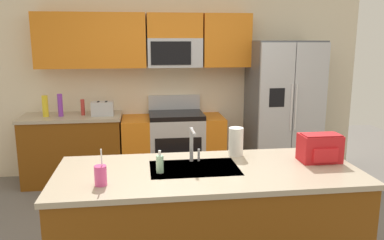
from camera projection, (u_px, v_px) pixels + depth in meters
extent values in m
cube|color=beige|center=(178.00, 80.00, 5.48)|extent=(5.20, 0.10, 2.60)
cube|color=orange|center=(63.00, 41.00, 4.97)|extent=(0.70, 0.32, 0.70)
cube|color=orange|center=(118.00, 41.00, 5.06)|extent=(0.70, 0.32, 0.70)
cube|color=orange|center=(226.00, 40.00, 5.24)|extent=(0.64, 0.32, 0.70)
cube|color=#B7BABF|center=(175.00, 53.00, 5.18)|extent=(0.72, 0.32, 0.38)
cube|color=black|center=(171.00, 53.00, 5.02)|extent=(0.52, 0.01, 0.30)
cube|color=orange|center=(174.00, 26.00, 5.11)|extent=(0.72, 0.32, 0.32)
cube|color=brown|center=(74.00, 150.00, 5.13)|extent=(1.24, 0.60, 0.86)
cube|color=tan|center=(72.00, 117.00, 5.04)|extent=(1.27, 0.63, 0.04)
cube|color=#B7BABF|center=(176.00, 147.00, 5.31)|extent=(0.72, 0.60, 0.84)
cube|color=black|center=(179.00, 151.00, 5.01)|extent=(0.60, 0.01, 0.36)
cube|color=black|center=(176.00, 115.00, 5.22)|extent=(0.72, 0.60, 0.06)
cube|color=#B7BABF|center=(174.00, 102.00, 5.45)|extent=(0.72, 0.06, 0.20)
cube|color=orange|center=(136.00, 149.00, 5.24)|extent=(0.36, 0.60, 0.84)
cube|color=orange|center=(212.00, 146.00, 5.37)|extent=(0.28, 0.60, 0.84)
cube|color=#4C4F54|center=(282.00, 109.00, 5.35)|extent=(0.90, 0.70, 1.85)
cube|color=#B7BABF|center=(276.00, 115.00, 4.96)|extent=(0.44, 0.04, 1.81)
cube|color=#B7BABF|center=(309.00, 114.00, 5.02)|extent=(0.44, 0.04, 1.81)
cylinder|color=silver|center=(291.00, 108.00, 4.94)|extent=(0.02, 0.02, 0.60)
cylinder|color=silver|center=(296.00, 107.00, 4.94)|extent=(0.02, 0.02, 0.60)
cube|color=black|center=(277.00, 98.00, 4.89)|extent=(0.20, 0.00, 0.24)
cube|color=brown|center=(208.00, 226.00, 3.06)|extent=(2.26, 0.92, 0.86)
cube|color=tan|center=(208.00, 172.00, 2.97)|extent=(2.30, 0.96, 0.04)
cube|color=#B7BABF|center=(194.00, 170.00, 3.00)|extent=(0.68, 0.44, 0.03)
cube|color=#B7BABF|center=(103.00, 109.00, 5.02)|extent=(0.28, 0.16, 0.18)
cube|color=black|center=(98.00, 102.00, 5.00)|extent=(0.03, 0.11, 0.01)
cube|color=black|center=(106.00, 102.00, 5.01)|extent=(0.03, 0.11, 0.01)
cylinder|color=#B2332D|center=(83.00, 107.00, 5.03)|extent=(0.05, 0.05, 0.21)
cylinder|color=purple|center=(60.00, 105.00, 4.95)|extent=(0.06, 0.06, 0.29)
cylinder|color=yellow|center=(45.00, 106.00, 4.93)|extent=(0.07, 0.07, 0.27)
cylinder|color=#B7BABF|center=(191.00, 144.00, 3.13)|extent=(0.03, 0.03, 0.28)
cylinder|color=#B7BABF|center=(193.00, 132.00, 3.01)|extent=(0.02, 0.20, 0.02)
cylinder|color=#B7BABF|center=(199.00, 155.00, 3.16)|extent=(0.02, 0.02, 0.10)
cylinder|color=#EA4C93|center=(101.00, 176.00, 2.63)|extent=(0.08, 0.08, 0.14)
cylinder|color=white|center=(102.00, 159.00, 2.61)|extent=(0.01, 0.03, 0.14)
cylinder|color=#A5D8B2|center=(160.00, 164.00, 2.88)|extent=(0.06, 0.06, 0.13)
cylinder|color=white|center=(160.00, 153.00, 2.86)|extent=(0.02, 0.02, 0.04)
cylinder|color=white|center=(236.00, 142.00, 3.30)|extent=(0.12, 0.12, 0.24)
cube|color=red|center=(320.00, 148.00, 3.14)|extent=(0.32, 0.20, 0.22)
cube|color=#AD1A1E|center=(322.00, 136.00, 3.10)|extent=(0.30, 0.14, 0.03)
cube|color=red|center=(325.00, 155.00, 3.05)|extent=(0.20, 0.03, 0.11)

